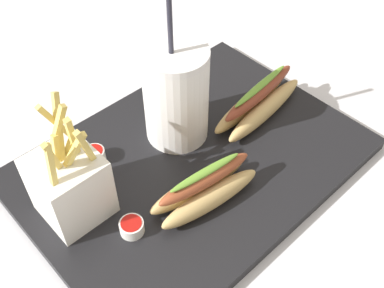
{
  "coord_description": "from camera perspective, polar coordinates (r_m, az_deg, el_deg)",
  "views": [
    {
      "loc": [
        0.31,
        0.33,
        0.53
      ],
      "look_at": [
        0.0,
        0.0,
        0.05
      ],
      "focal_mm": 42.94,
      "sensor_mm": 36.0,
      "label": 1
    }
  ],
  "objects": [
    {
      "name": "fries_basket",
      "position": [
        0.6,
        -14.95,
        -4.89
      ],
      "size": [
        0.08,
        0.08,
        0.17
      ],
      "color": "white",
      "rests_on": "food_tray"
    },
    {
      "name": "food_tray",
      "position": [
        0.69,
        0.0,
        -2.26
      ],
      "size": [
        0.49,
        0.35,
        0.02
      ],
      "primitive_type": "cube",
      "color": "black",
      "rests_on": "ground_plane"
    },
    {
      "name": "ketchup_cup_2",
      "position": [
        0.69,
        -12.0,
        -1.32
      ],
      "size": [
        0.03,
        0.03,
        0.02
      ],
      "color": "white",
      "rests_on": "food_tray"
    },
    {
      "name": "soda_cup",
      "position": [
        0.67,
        -2.0,
        6.14
      ],
      "size": [
        0.1,
        0.1,
        0.24
      ],
      "color": "white",
      "rests_on": "food_tray"
    },
    {
      "name": "hot_dog_1",
      "position": [
        0.74,
        8.3,
        5.2
      ],
      "size": [
        0.19,
        0.07,
        0.06
      ],
      "color": "tan",
      "rests_on": "food_tray"
    },
    {
      "name": "hot_dog_2",
      "position": [
        0.62,
        1.59,
        -5.52
      ],
      "size": [
        0.16,
        0.07,
        0.06
      ],
      "color": "tan",
      "rests_on": "food_tray"
    },
    {
      "name": "ground_plane",
      "position": [
        0.71,
        0.0,
        -3.31
      ],
      "size": [
        2.4,
        2.4,
        0.02
      ],
      "primitive_type": "cube",
      "color": "silver"
    },
    {
      "name": "ketchup_cup_1",
      "position": [
        0.6,
        -7.5,
        -10.12
      ],
      "size": [
        0.03,
        0.03,
        0.02
      ],
      "color": "white",
      "rests_on": "food_tray"
    }
  ]
}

